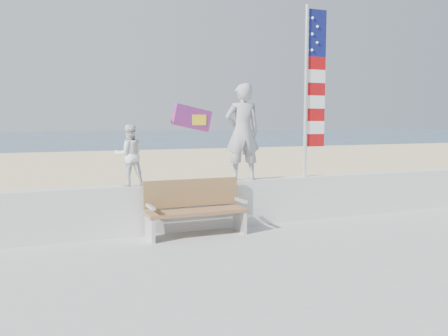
{
  "coord_description": "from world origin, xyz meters",
  "views": [
    {
      "loc": [
        -3.22,
        -6.44,
        2.23
      ],
      "look_at": [
        0.2,
        1.8,
        1.35
      ],
      "focal_mm": 38.0,
      "sensor_mm": 36.0,
      "label": 1
    }
  ],
  "objects_px": {
    "adult": "(243,132)",
    "bench": "(195,207)",
    "flag": "(311,84)",
    "child": "(129,155)"
  },
  "relations": [
    {
      "from": "bench",
      "to": "flag",
      "type": "distance_m",
      "value": 3.59
    },
    {
      "from": "child",
      "to": "bench",
      "type": "xyz_separation_m",
      "value": [
        1.07,
        -0.45,
        -0.94
      ]
    },
    {
      "from": "adult",
      "to": "child",
      "type": "bearing_deg",
      "value": 7.88
    },
    {
      "from": "child",
      "to": "flag",
      "type": "distance_m",
      "value": 4.02
    },
    {
      "from": "adult",
      "to": "bench",
      "type": "height_order",
      "value": "adult"
    },
    {
      "from": "bench",
      "to": "adult",
      "type": "bearing_deg",
      "value": 21.5
    },
    {
      "from": "adult",
      "to": "child",
      "type": "height_order",
      "value": "adult"
    },
    {
      "from": "adult",
      "to": "bench",
      "type": "relative_size",
      "value": 1.05
    },
    {
      "from": "bench",
      "to": "flag",
      "type": "height_order",
      "value": "flag"
    },
    {
      "from": "adult",
      "to": "flag",
      "type": "xyz_separation_m",
      "value": [
        1.56,
        -0.0,
        0.97
      ]
    }
  ]
}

